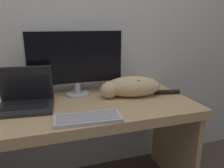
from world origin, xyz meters
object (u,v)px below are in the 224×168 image
at_px(monitor, 76,61).
at_px(external_keyboard, 88,118).
at_px(cat, 130,86).
at_px(laptop, 26,100).

xyz_separation_m(monitor, external_keyboard, (-0.01, -0.43, -0.24)).
bearing_deg(cat, laptop, -167.02).
relative_size(monitor, cat, 1.14).
relative_size(laptop, external_keyboard, 0.94).
relative_size(laptop, cat, 0.59).
bearing_deg(cat, external_keyboard, -128.74).
bearing_deg(cat, monitor, 171.03).
distance_m(external_keyboard, cat, 0.48).
distance_m(monitor, external_keyboard, 0.50).
height_order(monitor, external_keyboard, monitor).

